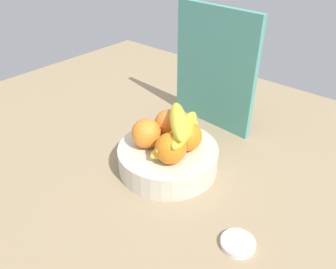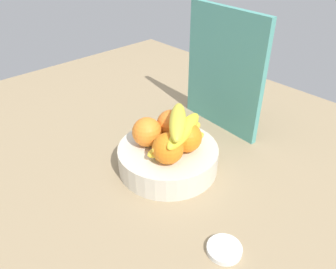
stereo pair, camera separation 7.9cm
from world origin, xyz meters
The scene contains 9 objects.
ground_plane centered at (0.00, 0.00, -1.50)cm, with size 180.00×140.00×3.00cm, color #96805E.
fruit_bowl centered at (-2.52, 1.24, 3.19)cm, with size 25.81×25.81×6.37cm, color beige.
orange_front_left centered at (-7.22, -1.65, 10.16)cm, with size 7.57×7.57×7.57cm, color orange.
orange_front_right centered at (1.60, -2.63, 10.16)cm, with size 7.57×7.57×7.57cm, color orange.
orange_center centered at (1.30, 3.99, 10.16)cm, with size 7.57×7.57×7.57cm, color orange.
orange_back_left centered at (-5.93, 5.46, 10.16)cm, with size 7.57×7.57×7.57cm, color orange.
banana_bunch centered at (0.48, 2.20, 11.67)cm, with size 14.58×18.22×10.60cm.
cutting_board centered at (-7.58, 28.11, 18.00)cm, with size 28.00×1.80×36.00cm, color teal.
jar_lid centered at (24.56, -8.70, 0.58)cm, with size 7.06×7.06×1.16cm, color silver.
Camera 1 is at (42.69, -51.56, 55.77)cm, focal length 35.76 mm.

